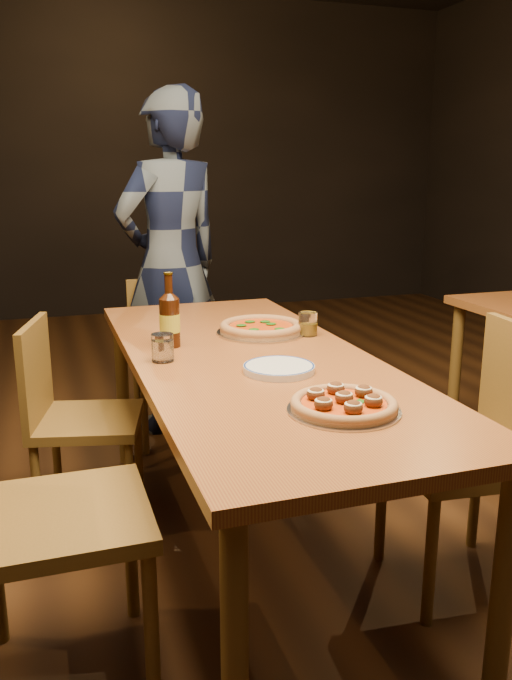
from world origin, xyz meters
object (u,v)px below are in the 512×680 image
object	(u,v)px
chair_main_nw	(62,514)
amber_glass	(308,324)
chair_main_sw	(88,419)
chair_main_e	(461,455)
chair_end	(172,359)
pizza_margherita	(261,328)
beer_bottle	(170,321)
diner	(171,265)
pizza_meatball	(344,404)
water_glass	(163,348)
table_main	(252,376)
plate_stack	(279,368)

from	to	relation	value
chair_main_nw	amber_glass	bearing A→B (deg)	-56.21
chair_main_sw	chair_main_e	distance (m)	1.40
chair_end	amber_glass	xyz separation A→B (m)	(0.36, -0.94, 0.37)
pizza_margherita	amber_glass	size ratio (longest dim) A/B	3.83
beer_bottle	diner	bearing A→B (deg)	78.52
diner	amber_glass	bearing A→B (deg)	80.90
chair_main_e	pizza_meatball	world-z (taller)	chair_main_e
beer_bottle	water_glass	size ratio (longest dim) A/B	2.83
table_main	chair_main_nw	size ratio (longest dim) A/B	2.05
water_glass	plate_stack	bearing A→B (deg)	-35.94
pizza_margherita	plate_stack	world-z (taller)	pizza_margherita
table_main	chair_main_nw	xyz separation A→B (m)	(-0.66, -0.42, -0.19)
pizza_meatball	beer_bottle	xyz separation A→B (m)	(-0.31, 0.81, 0.07)
beer_bottle	amber_glass	xyz separation A→B (m)	(0.54, 0.00, -0.05)
plate_stack	diner	bearing A→B (deg)	91.36
chair_main_nw	plate_stack	distance (m)	0.78
chair_main_sw	chair_end	distance (m)	0.87
pizza_margherita	water_glass	world-z (taller)	water_glass
chair_main_sw	water_glass	xyz separation A→B (m)	(0.24, -0.39, 0.37)
chair_main_e	pizza_meatball	bearing A→B (deg)	-64.05
pizza_meatball	plate_stack	xyz separation A→B (m)	(-0.04, 0.39, -0.01)
chair_main_e	chair_end	world-z (taller)	chair_main_e
chair_main_nw	chair_end	size ratio (longest dim) A/B	1.14
chair_main_e	amber_glass	bearing A→B (deg)	-148.99
chair_main_e	pizza_margherita	size ratio (longest dim) A/B	2.67
chair_main_nw	diner	world-z (taller)	diner
chair_end	pizza_margherita	bearing A→B (deg)	-75.02
chair_main_nw	plate_stack	bearing A→B (deg)	-72.01
diner	pizza_meatball	bearing A→B (deg)	67.85
table_main	plate_stack	distance (m)	0.22
diner	water_glass	bearing A→B (deg)	53.10
beer_bottle	table_main	bearing A→B (deg)	-42.36
table_main	beer_bottle	distance (m)	0.36
table_main	diner	bearing A→B (deg)	90.40
pizza_margherita	diner	distance (m)	1.06
water_glass	pizza_margherita	bearing A→B (deg)	31.74
water_glass	diner	world-z (taller)	diner
pizza_margherita	amber_glass	bearing A→B (deg)	-28.63
chair_main_e	diner	size ratio (longest dim) A/B	0.52
amber_glass	diner	distance (m)	1.18
beer_bottle	chair_main_nw	bearing A→B (deg)	-123.49
chair_main_sw	diner	world-z (taller)	diner
chair_main_nw	chair_main_sw	distance (m)	0.86
table_main	pizza_meatball	xyz separation A→B (m)	(0.07, -0.59, 0.09)
chair_main_nw	amber_glass	distance (m)	1.20
chair_main_e	plate_stack	distance (m)	0.67
chair_end	beer_bottle	size ratio (longest dim) A/B	3.26
diner	beer_bottle	bearing A→B (deg)	54.10
chair_main_sw	pizza_meatball	bearing A→B (deg)	-135.74
chair_end	beer_bottle	bearing A→B (deg)	-98.92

